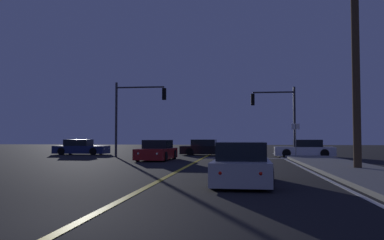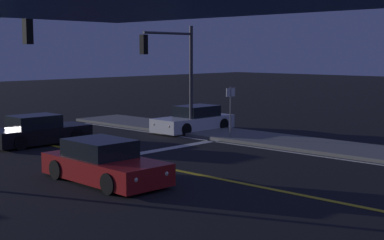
# 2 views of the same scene
# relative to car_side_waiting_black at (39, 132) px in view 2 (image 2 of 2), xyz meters

# --- Properties ---
(lane_line_center) EXTENTS (0.20, 40.66, 0.01)m
(lane_line_center) POSITION_rel_car_side_waiting_black_xyz_m (0.21, -15.53, -0.58)
(lane_line_center) COLOR gold
(lane_line_center) RESTS_ON ground
(stop_bar) EXTENTS (6.06, 0.50, 0.01)m
(stop_bar) POSITION_rel_car_side_waiting_black_xyz_m (3.24, -5.07, -0.58)
(stop_bar) COLOR silver
(stop_bar) RESTS_ON ground
(car_side_waiting_black) EXTENTS (4.56, 2.01, 1.34)m
(car_side_waiting_black) POSITION_rel_car_side_waiting_black_xyz_m (0.00, 0.00, 0.00)
(car_side_waiting_black) COLOR black
(car_side_waiting_black) RESTS_ON ground
(car_lead_oncoming_white) EXTENTS (4.59, 2.02, 1.34)m
(car_lead_oncoming_white) POSITION_rel_car_side_waiting_black_xyz_m (7.90, -2.20, 0.00)
(car_lead_oncoming_white) COLOR silver
(car_lead_oncoming_white) RESTS_ON ground
(car_mid_block_red) EXTENTS (2.12, 4.65, 1.34)m
(car_mid_block_red) POSITION_rel_car_side_waiting_black_xyz_m (-2.58, -7.98, 0.00)
(car_mid_block_red) COLOR maroon
(car_mid_block_red) RESTS_ON ground
(traffic_signal_near_right) EXTENTS (3.40, 0.28, 5.42)m
(traffic_signal_near_right) POSITION_rel_car_side_waiting_black_xyz_m (5.84, -2.77, 3.01)
(traffic_signal_near_right) COLOR #38383D
(traffic_signal_near_right) RESTS_ON ground
(street_sign_corner) EXTENTS (0.56, 0.08, 2.52)m
(street_sign_corner) POSITION_rel_car_side_waiting_black_xyz_m (6.77, -5.57, 1.11)
(street_sign_corner) COLOR slate
(street_sign_corner) RESTS_ON ground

